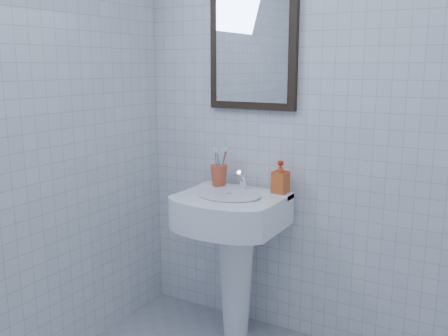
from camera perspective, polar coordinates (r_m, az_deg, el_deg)
The scene contains 6 objects.
wall_back at distance 2.56m, azimuth 12.38°, elevation 6.39°, with size 2.20×0.02×2.50m, color silver.
washbasin at distance 2.69m, azimuth 1.15°, elevation -8.33°, with size 0.54×0.39×0.83m.
faucet at distance 2.68m, azimuth 2.18°, elevation -1.50°, with size 0.04×0.10×0.11m.
toothbrush_cup at distance 2.75m, azimuth -0.58°, elevation -0.84°, with size 0.09×0.09×0.11m, color #C04B2A, non-canonical shape.
soap_dispenser at distance 2.60m, azimuth 6.47°, elevation -1.05°, with size 0.08×0.08×0.17m, color #BA4212.
wall_mirror at distance 2.70m, azimuth 3.29°, elevation 13.28°, with size 0.50×0.04×0.62m.
Camera 1 is at (0.77, -1.23, 1.48)m, focal length 40.00 mm.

